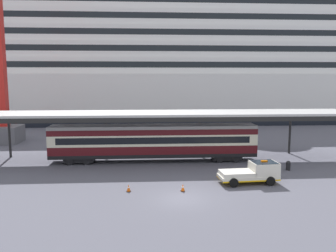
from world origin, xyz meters
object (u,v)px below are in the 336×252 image
object	(u,v)px
service_truck	(254,172)
traffic_cone_mid	(183,188)
cruise_ship	(162,67)
traffic_cone_near	(129,188)
quay_bollard	(288,165)
train_carriage	(154,141)

from	to	relation	value
service_truck	traffic_cone_mid	world-z (taller)	service_truck
cruise_ship	traffic_cone_near	bearing A→B (deg)	-95.76
cruise_ship	quay_bollard	bearing A→B (deg)	-77.32
train_carriage	service_truck	bearing A→B (deg)	-44.68
train_carriage	traffic_cone_near	size ratio (longest dim) A/B	36.69
cruise_ship	service_truck	world-z (taller)	cruise_ship
service_truck	traffic_cone_mid	xyz separation A→B (m)	(-6.55, -1.94, -0.68)
traffic_cone_near	cruise_ship	bearing A→B (deg)	84.24
traffic_cone_mid	quay_bollard	distance (m)	12.83
service_truck	traffic_cone_near	xyz separation A→B (m)	(-11.02, -1.73, -0.69)
cruise_ship	traffic_cone_near	world-z (taller)	cruise_ship
cruise_ship	train_carriage	distance (m)	43.38
train_carriage	traffic_cone_near	world-z (taller)	train_carriage
service_truck	quay_bollard	size ratio (longest dim) A/B	5.56
traffic_cone_mid	quay_bollard	world-z (taller)	quay_bollard
train_carriage	quay_bollard	distance (m)	14.37
train_carriage	service_truck	distance (m)	12.28
train_carriage	cruise_ship	bearing A→B (deg)	85.99
traffic_cone_near	quay_bollard	distance (m)	16.84
traffic_cone_mid	quay_bollard	xyz separation A→B (m)	(11.37, 5.94, 0.21)
traffic_cone_near	quay_bollard	bearing A→B (deg)	19.87
service_truck	cruise_ship	bearing A→B (deg)	96.42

